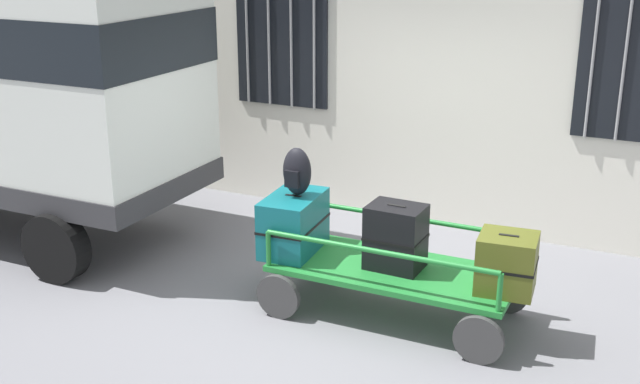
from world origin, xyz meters
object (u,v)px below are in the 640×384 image
object	(u,v)px
luggage_cart	(394,277)
suitcase_midleft_bottom	(396,237)
van	(5,78)
suitcase_left_bottom	(294,223)
suitcase_center_bottom	(507,263)
backpack	(297,172)

from	to	relation	value
luggage_cart	suitcase_midleft_bottom	world-z (taller)	suitcase_midleft_bottom
van	suitcase_left_bottom	bearing A→B (deg)	-2.90
van	suitcase_midleft_bottom	size ratio (longest dim) A/B	7.43
suitcase_center_bottom	backpack	xyz separation A→B (m)	(-1.94, 0.04, 0.51)
luggage_cart	suitcase_center_bottom	size ratio (longest dim) A/B	4.31
luggage_cart	suitcase_left_bottom	world-z (taller)	suitcase_left_bottom
van	suitcase_center_bottom	size ratio (longest dim) A/B	8.40
luggage_cart	suitcase_left_bottom	xyz separation A→B (m)	(-0.98, -0.02, 0.36)
luggage_cart	suitcase_center_bottom	xyz separation A→B (m)	(0.98, -0.03, 0.33)
suitcase_left_bottom	suitcase_midleft_bottom	xyz separation A→B (m)	(0.98, 0.03, 0.02)
suitcase_midleft_bottom	luggage_cart	bearing A→B (deg)	-90.00
van	suitcase_midleft_bottom	world-z (taller)	van
van	backpack	world-z (taller)	van
suitcase_left_bottom	suitcase_midleft_bottom	bearing A→B (deg)	2.00
suitcase_midleft_bottom	suitcase_center_bottom	distance (m)	0.99
luggage_cart	suitcase_midleft_bottom	distance (m)	0.38
van	suitcase_center_bottom	distance (m)	5.67
suitcase_midleft_bottom	suitcase_center_bottom	xyz separation A→B (m)	(0.98, -0.05, -0.04)
luggage_cart	suitcase_left_bottom	bearing A→B (deg)	-179.00
suitcase_left_bottom	suitcase_center_bottom	distance (m)	1.97
suitcase_left_bottom	backpack	distance (m)	0.49
suitcase_left_bottom	suitcase_center_bottom	world-z (taller)	suitcase_left_bottom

